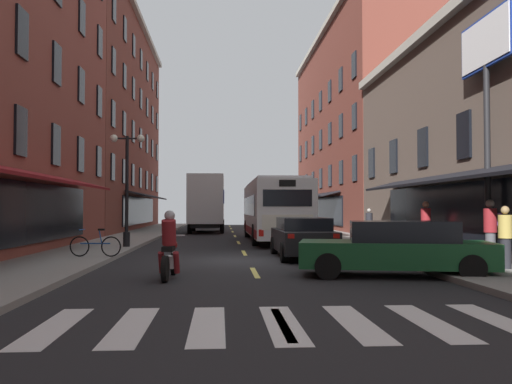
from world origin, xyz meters
TOP-DOWN VIEW (x-y plane):
  - ground_plane at (0.00, 0.00)m, footprint 34.80×80.00m
  - lane_centre_dashes at (0.00, -0.25)m, footprint 0.14×73.90m
  - crosswalk_near at (0.00, -10.00)m, footprint 7.10×2.80m
  - sidewalk_left at (-5.90, 0.00)m, footprint 3.00×80.00m
  - sidewalk_right at (5.90, 0.00)m, footprint 3.00×80.00m
  - billboard_sign at (7.05, -2.23)m, footprint 0.40×3.10m
  - transit_bus at (1.87, 10.66)m, footprint 2.66×12.20m
  - box_truck at (-1.88, 21.31)m, footprint 2.54×7.59m
  - sedan_near at (-2.06, 32.19)m, footprint 1.94×4.47m
  - sedan_mid at (1.93, 0.76)m, footprint 1.88×4.69m
  - sedan_far at (3.51, -4.55)m, footprint 4.99×2.77m
  - motorcycle_rider at (-2.15, -4.61)m, footprint 0.62×2.07m
  - bicycle_near at (-4.97, 0.10)m, footprint 1.70×0.48m
  - pedestrian_near at (6.78, -2.92)m, footprint 0.52×0.40m
  - pedestrian_mid at (6.75, 9.78)m, footprint 0.36×0.36m
  - pedestrian_far at (6.84, 2.18)m, footprint 0.36×0.36m
  - pedestrian_rear at (6.52, -4.21)m, footprint 0.36×0.36m
  - street_lamp_twin at (-4.77, 4.83)m, footprint 1.42×0.32m

SIDE VIEW (x-z plane):
  - ground_plane at x=0.00m, z-range -0.10..0.00m
  - lane_centre_dashes at x=0.00m, z-range 0.00..0.01m
  - crosswalk_near at x=0.00m, z-range 0.00..0.01m
  - sidewalk_left at x=-5.90m, z-range 0.00..0.14m
  - sidewalk_right at x=5.90m, z-range 0.00..0.14m
  - bicycle_near at x=-4.97m, z-range 0.05..0.96m
  - sedan_near at x=-2.06m, z-range 0.02..1.33m
  - sedan_far at x=3.51m, z-range 0.01..1.40m
  - motorcycle_rider at x=-2.15m, z-range -0.12..1.54m
  - sedan_mid at x=1.93m, z-range 0.02..1.41m
  - pedestrian_mid at x=6.75m, z-range 0.15..1.73m
  - pedestrian_rear at x=6.52m, z-range 0.16..1.79m
  - pedestrian_far at x=6.84m, z-range 0.18..2.01m
  - pedestrian_near at x=6.78m, z-range 0.20..2.03m
  - transit_bus at x=1.87m, z-range 0.08..3.20m
  - box_truck at x=-1.88m, z-range 0.07..4.08m
  - street_lamp_twin at x=-4.77m, z-range 0.41..5.04m
  - billboard_sign at x=7.05m, z-range 2.14..9.52m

